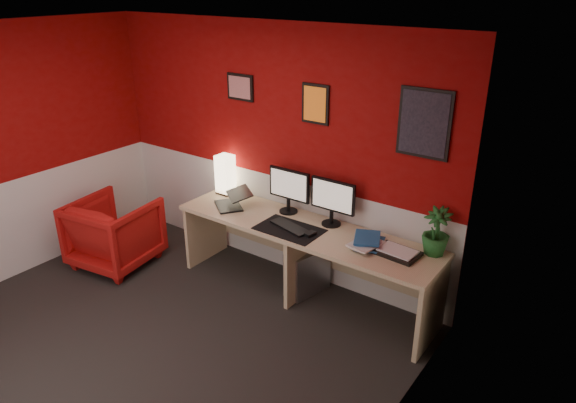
# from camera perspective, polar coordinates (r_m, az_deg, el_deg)

# --- Properties ---
(ground) EXTENTS (4.00, 3.50, 0.01)m
(ground) POSITION_cam_1_polar(r_m,az_deg,el_deg) (4.73, -15.10, -14.88)
(ground) COLOR black
(ground) RESTS_ON ground
(ceiling) EXTENTS (4.00, 3.50, 0.01)m
(ceiling) POSITION_cam_1_polar(r_m,az_deg,el_deg) (3.78, -19.18, 16.64)
(ceiling) COLOR white
(ceiling) RESTS_ON ground
(wall_back) EXTENTS (4.00, 0.01, 2.50)m
(wall_back) POSITION_cam_1_polar(r_m,az_deg,el_deg) (5.25, -1.86, 5.44)
(wall_back) COLOR #820706
(wall_back) RESTS_ON ground
(wall_right) EXTENTS (0.01, 3.50, 2.50)m
(wall_right) POSITION_cam_1_polar(r_m,az_deg,el_deg) (2.93, 8.70, -10.37)
(wall_right) COLOR #820706
(wall_right) RESTS_ON ground
(wainscot_back) EXTENTS (4.00, 0.01, 1.00)m
(wainscot_back) POSITION_cam_1_polar(r_m,az_deg,el_deg) (5.52, -1.80, -2.00)
(wainscot_back) COLOR silver
(wainscot_back) RESTS_ON ground
(wainscot_left) EXTENTS (0.01, 3.50, 1.00)m
(wainscot_left) POSITION_cam_1_polar(r_m,az_deg,el_deg) (5.99, -28.03, -2.82)
(wainscot_left) COLOR silver
(wainscot_left) RESTS_ON ground
(desk) EXTENTS (2.60, 0.65, 0.73)m
(desk) POSITION_cam_1_polar(r_m,az_deg,el_deg) (5.01, 1.71, -6.58)
(desk) COLOR tan
(desk) RESTS_ON ground
(shoji_lamp) EXTENTS (0.16, 0.16, 0.40)m
(shoji_lamp) POSITION_cam_1_polar(r_m,az_deg,el_deg) (5.56, -6.81, 2.83)
(shoji_lamp) COLOR #FFE5B2
(shoji_lamp) RESTS_ON desk
(laptop) EXTENTS (0.40, 0.38, 0.22)m
(laptop) POSITION_cam_1_polar(r_m,az_deg,el_deg) (5.25, -6.52, 0.54)
(laptop) COLOR black
(laptop) RESTS_ON desk
(monitor_left) EXTENTS (0.45, 0.06, 0.58)m
(monitor_left) POSITION_cam_1_polar(r_m,az_deg,el_deg) (5.03, 0.05, 1.88)
(monitor_left) COLOR black
(monitor_left) RESTS_ON desk
(monitor_right) EXTENTS (0.45, 0.06, 0.58)m
(monitor_right) POSITION_cam_1_polar(r_m,az_deg,el_deg) (4.79, 4.82, 0.64)
(monitor_right) COLOR black
(monitor_right) RESTS_ON desk
(desk_mat) EXTENTS (0.60, 0.38, 0.01)m
(desk_mat) POSITION_cam_1_polar(r_m,az_deg,el_deg) (4.79, 0.14, -3.03)
(desk_mat) COLOR black
(desk_mat) RESTS_ON desk
(keyboard) EXTENTS (0.44, 0.24, 0.02)m
(keyboard) POSITION_cam_1_polar(r_m,az_deg,el_deg) (4.81, 0.20, -2.76)
(keyboard) COLOR black
(keyboard) RESTS_ON desk_mat
(mouse) EXTENTS (0.08, 0.11, 0.03)m
(mouse) POSITION_cam_1_polar(r_m,az_deg,el_deg) (4.67, 2.43, -3.54)
(mouse) COLOR black
(mouse) RESTS_ON desk_mat
(book_bottom) EXTENTS (0.30, 0.36, 0.03)m
(book_bottom) POSITION_cam_1_polar(r_m,az_deg,el_deg) (4.59, 7.41, -4.37)
(book_bottom) COLOR #1F558F
(book_bottom) RESTS_ON desk
(book_middle) EXTENTS (0.26, 0.32, 0.02)m
(book_middle) POSITION_cam_1_polar(r_m,az_deg,el_deg) (4.56, 7.38, -4.18)
(book_middle) COLOR silver
(book_middle) RESTS_ON book_bottom
(book_top) EXTENTS (0.32, 0.35, 0.03)m
(book_top) POSITION_cam_1_polar(r_m,az_deg,el_deg) (4.55, 7.23, -3.87)
(book_top) COLOR #1F558F
(book_top) RESTS_ON book_middle
(zen_tray) EXTENTS (0.37, 0.28, 0.03)m
(zen_tray) POSITION_cam_1_polar(r_m,az_deg,el_deg) (4.47, 11.81, -5.48)
(zen_tray) COLOR black
(zen_tray) RESTS_ON desk
(potted_plant) EXTENTS (0.25, 0.25, 0.41)m
(potted_plant) POSITION_cam_1_polar(r_m,az_deg,el_deg) (4.47, 15.81, -3.15)
(potted_plant) COLOR #19591E
(potted_plant) RESTS_ON desk
(pc_tower) EXTENTS (0.29, 0.48, 0.45)m
(pc_tower) POSITION_cam_1_polar(r_m,az_deg,el_deg) (5.13, 2.09, -7.58)
(pc_tower) COLOR #99999E
(pc_tower) RESTS_ON ground
(armchair) EXTENTS (0.88, 0.90, 0.72)m
(armchair) POSITION_cam_1_polar(r_m,az_deg,el_deg) (5.86, -18.30, -3.20)
(armchair) COLOR #AE1814
(armchair) RESTS_ON ground
(art_left) EXTENTS (0.32, 0.02, 0.26)m
(art_left) POSITION_cam_1_polar(r_m,az_deg,el_deg) (5.31, -5.21, 12.26)
(art_left) COLOR red
(art_left) RESTS_ON wall_back
(art_center) EXTENTS (0.28, 0.02, 0.36)m
(art_center) POSITION_cam_1_polar(r_m,az_deg,el_deg) (4.80, 3.00, 10.53)
(art_center) COLOR orange
(art_center) RESTS_ON wall_back
(art_right) EXTENTS (0.44, 0.02, 0.56)m
(art_right) POSITION_cam_1_polar(r_m,az_deg,el_deg) (4.35, 14.59, 8.20)
(art_right) COLOR black
(art_right) RESTS_ON wall_back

